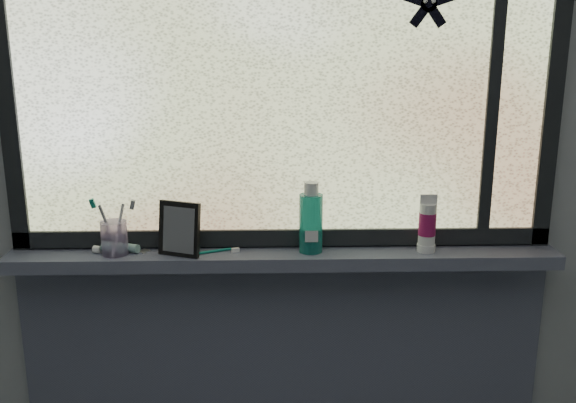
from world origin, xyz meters
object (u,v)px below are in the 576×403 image
at_px(toothbrush_cup, 114,238).
at_px(vanity_mirror, 179,229).
at_px(cream_tube, 427,221).
at_px(mouthwash_bottle, 311,217).

bearing_deg(toothbrush_cup, vanity_mirror, -3.26).
bearing_deg(cream_tube, toothbrush_cup, -179.81).
bearing_deg(mouthwash_bottle, vanity_mirror, -176.76).
xyz_separation_m(vanity_mirror, cream_tube, (0.72, 0.01, 0.01)).
height_order(toothbrush_cup, cream_tube, cream_tube).
distance_m(toothbrush_cup, cream_tube, 0.91).
distance_m(vanity_mirror, mouthwash_bottle, 0.38).
distance_m(mouthwash_bottle, cream_tube, 0.34).
distance_m(vanity_mirror, cream_tube, 0.72).
relative_size(vanity_mirror, toothbrush_cup, 1.59).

